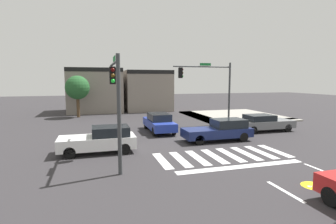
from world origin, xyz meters
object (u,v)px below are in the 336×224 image
(car_navy, at_px, (220,130))
(traffic_signal_northeast, at_px, (209,81))
(traffic_signal_southwest, at_px, (116,90))
(roadside_tree, at_px, (77,88))
(car_white, at_px, (101,140))
(car_gray, at_px, (263,123))
(car_blue, at_px, (159,122))

(car_navy, bearing_deg, traffic_signal_northeast, -107.79)
(traffic_signal_southwest, height_order, roadside_tree, traffic_signal_southwest)
(car_white, relative_size, roadside_tree, 0.91)
(car_gray, bearing_deg, roadside_tree, 139.39)
(car_navy, xyz_separation_m, roadside_tree, (-10.09, 15.10, 2.62))
(traffic_signal_southwest, xyz_separation_m, traffic_signal_northeast, (9.46, 9.67, 0.37))
(traffic_signal_southwest, height_order, traffic_signal_northeast, traffic_signal_northeast)
(car_blue, relative_size, roadside_tree, 0.99)
(car_gray, height_order, car_blue, car_blue)
(traffic_signal_northeast, height_order, car_blue, traffic_signal_northeast)
(car_white, relative_size, car_blue, 0.93)
(traffic_signal_northeast, xyz_separation_m, roadside_tree, (-12.13, 8.76, -0.74))
(traffic_signal_southwest, height_order, car_navy, traffic_signal_southwest)
(car_blue, bearing_deg, car_navy, 37.65)
(traffic_signal_northeast, relative_size, car_blue, 1.25)
(car_blue, distance_m, roadside_tree, 13.01)
(traffic_signal_northeast, bearing_deg, traffic_signal_southwest, 45.65)
(car_blue, height_order, roadside_tree, roadside_tree)
(traffic_signal_northeast, xyz_separation_m, car_blue, (-5.35, -2.04, -3.33))
(traffic_signal_southwest, relative_size, car_blue, 1.15)
(car_blue, bearing_deg, traffic_signal_southwest, -28.26)
(traffic_signal_southwest, relative_size, car_navy, 1.13)
(car_gray, height_order, roadside_tree, roadside_tree)
(traffic_signal_southwest, height_order, car_blue, traffic_signal_southwest)
(roadside_tree, bearing_deg, traffic_signal_northeast, -35.85)
(traffic_signal_northeast, bearing_deg, car_gray, 125.58)
(roadside_tree, bearing_deg, car_gray, -40.61)
(traffic_signal_northeast, relative_size, car_gray, 1.22)
(car_white, relative_size, car_gray, 0.91)
(roadside_tree, bearing_deg, traffic_signal_southwest, -81.76)
(traffic_signal_northeast, relative_size, car_white, 1.35)
(traffic_signal_southwest, height_order, car_gray, traffic_signal_southwest)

